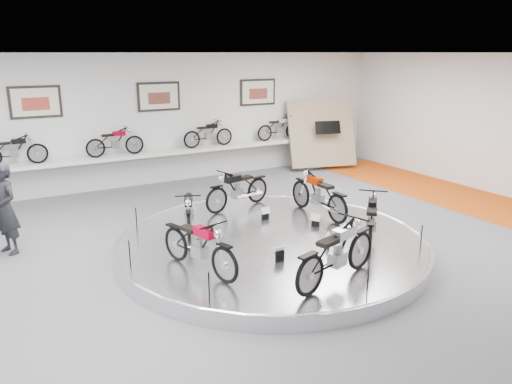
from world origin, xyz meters
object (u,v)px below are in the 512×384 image
bike_b (238,189)px  bike_e (337,252)px  bike_f (371,219)px  bike_d (199,245)px  visitor (5,209)px  display_platform (272,245)px  bike_a (319,194)px  bike_c (189,211)px  shelf (165,153)px

bike_b → bike_e: 4.48m
bike_b → bike_e: (-0.49, -4.46, 0.04)m
bike_e → bike_f: size_ratio=1.06×
bike_d → visitor: 4.40m
display_platform → bike_a: (1.73, 0.74, 0.67)m
bike_e → bike_f: bearing=15.5°
display_platform → bike_d: bike_d is taller
bike_c → bike_f: bike_f is taller
bike_d → bike_f: bike_f is taller
shelf → visitor: 6.04m
bike_b → visitor: size_ratio=0.88×
bike_d → shelf: bearing=149.0°
display_platform → shelf: bearing=90.0°
display_platform → bike_a: 1.99m
bike_a → visitor: size_ratio=0.93×
visitor → bike_c: bearing=42.8°
bike_b → bike_c: bike_b is taller
bike_c → bike_e: size_ratio=0.86×
display_platform → shelf: 6.46m
display_platform → bike_d: 2.19m
display_platform → bike_e: 2.38m
bike_c → bike_e: bearing=40.9°
bike_e → visitor: (-4.60, 4.92, 0.12)m
bike_f → visitor: bearing=102.4°
display_platform → bike_b: size_ratio=3.83×
bike_a → bike_e: (-1.86, -3.01, 0.01)m
bike_b → bike_e: bearing=70.1°
bike_d → bike_c: bearing=146.7°
bike_f → visitor: (-6.32, 3.85, 0.15)m
bike_d → bike_f: bearing=67.0°
bike_a → bike_c: bike_a is taller
bike_e → shelf: bearing=72.9°
bike_b → bike_d: 3.74m
bike_b → bike_c: 1.90m
shelf → bike_e: bike_e is taller
bike_f → bike_e: bearing=165.4°
bike_a → bike_b: size_ratio=1.06×
bike_a → bike_f: bike_a is taller
bike_e → bike_d: bearing=123.9°
bike_a → bike_c: bearing=79.7°
shelf → bike_a: bike_a is taller
visitor → shelf: bearing=103.2°
display_platform → bike_a: bearing=23.1°
display_platform → bike_e: bearing=-93.4°
bike_b → visitor: bearing=-18.8°
bike_f → bike_d: bearing=126.5°
shelf → bike_a: bearing=-73.0°
bike_c → bike_d: 2.12m
visitor → bike_b: bearing=59.6°
bike_a → bike_d: bearing=111.6°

